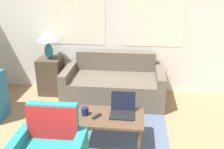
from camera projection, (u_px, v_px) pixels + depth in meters
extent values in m
cube|color=white|center=(119.00, 24.00, 4.79)|extent=(6.66, 0.05, 2.60)
cube|color=white|center=(75.00, 9.00, 4.75)|extent=(1.10, 0.01, 1.30)
cube|color=white|center=(154.00, 10.00, 4.61)|extent=(1.10, 0.01, 1.30)
cube|color=slate|center=(114.00, 118.00, 4.16)|extent=(1.60, 1.97, 0.01)
cube|color=#665B4C|center=(114.00, 89.00, 4.68)|extent=(1.48, 0.90, 0.45)
cube|color=#665B4C|center=(116.00, 72.00, 4.98)|extent=(1.48, 0.12, 0.80)
cube|color=#665B4C|center=(69.00, 83.00, 4.73)|extent=(0.14, 0.90, 0.60)
cube|color=#665B4C|center=(160.00, 87.00, 4.58)|extent=(0.14, 0.90, 0.60)
cube|color=teal|center=(55.00, 136.00, 2.98)|extent=(0.56, 0.10, 0.84)
cube|color=red|center=(52.00, 132.00, 2.89)|extent=(0.57, 0.01, 0.61)
cube|color=#4C3D2D|center=(51.00, 76.00, 4.96)|extent=(0.42, 0.42, 0.69)
ellipsoid|color=teal|center=(49.00, 51.00, 4.79)|extent=(0.16, 0.16, 0.28)
cylinder|color=tan|center=(48.00, 42.00, 4.72)|extent=(0.02, 0.02, 0.06)
cone|color=white|center=(47.00, 35.00, 4.68)|extent=(0.39, 0.39, 0.21)
cube|color=brown|center=(110.00, 117.00, 3.43)|extent=(0.89, 0.56, 0.03)
cylinder|color=brown|center=(77.00, 139.00, 3.33)|extent=(0.04, 0.04, 0.38)
cylinder|color=brown|center=(139.00, 143.00, 3.25)|extent=(0.04, 0.04, 0.38)
cylinder|color=brown|center=(84.00, 120.00, 3.75)|extent=(0.04, 0.04, 0.38)
cylinder|color=brown|center=(140.00, 123.00, 3.68)|extent=(0.04, 0.04, 0.38)
cube|color=black|center=(122.00, 115.00, 3.43)|extent=(0.33, 0.25, 0.02)
cube|color=black|center=(123.00, 101.00, 3.53)|extent=(0.33, 0.08, 0.25)
cylinder|color=#191E4C|center=(85.00, 111.00, 3.44)|extent=(0.10, 0.10, 0.10)
cube|color=black|center=(97.00, 116.00, 3.40)|extent=(0.11, 0.15, 0.02)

